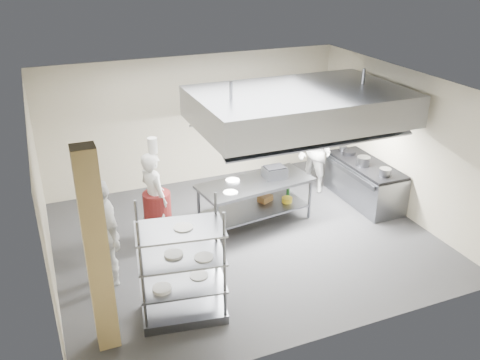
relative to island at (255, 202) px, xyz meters
name	(u,v)px	position (x,y,z in m)	size (l,w,h in m)	color
floor	(244,238)	(-0.45, -0.51, -0.46)	(7.00, 7.00, 0.00)	#2A2A2C
ceiling	(245,86)	(-0.45, -0.51, 2.54)	(7.00, 7.00, 0.00)	silver
wall_back	(195,120)	(-0.45, 2.49, 1.04)	(7.00, 7.00, 0.00)	#BBB195
wall_left	(41,200)	(-3.95, -0.51, 1.04)	(6.00, 6.00, 0.00)	#BBB195
wall_right	(401,142)	(3.05, -0.51, 1.04)	(6.00, 6.00, 0.00)	#BBB195
column	(97,253)	(-3.35, -2.41, 1.04)	(0.30, 0.30, 3.00)	#E4C075
exhaust_hood	(299,106)	(0.85, -0.11, 1.94)	(4.00, 2.50, 0.60)	gray
hood_strip_a	(256,128)	(-0.05, -0.11, 1.62)	(1.60, 0.12, 0.04)	white
hood_strip_b	(339,117)	(1.75, -0.11, 1.62)	(1.60, 0.12, 0.04)	white
wall_shelf	(268,113)	(1.35, 2.33, 1.04)	(1.50, 0.28, 0.04)	gray
island	(255,202)	(0.00, 0.00, 0.00)	(2.31, 0.96, 0.91)	slate
island_worktop	(255,183)	(0.00, 0.00, 0.42)	(2.31, 0.96, 0.06)	gray
island_undershelf	(255,209)	(0.00, 0.00, -0.16)	(2.12, 0.87, 0.04)	slate
pass_rack	(182,263)	(-2.18, -2.26, 0.49)	(1.26, 0.73, 1.89)	gray
cooking_range	(364,183)	(2.63, -0.01, -0.04)	(0.80, 2.00, 0.84)	slate
range_top	(366,164)	(2.63, -0.01, 0.41)	(0.78, 1.96, 0.06)	black
chef_head	(154,199)	(-2.05, 0.00, 0.47)	(0.67, 0.44, 1.84)	white
chef_line	(314,153)	(1.86, 0.90, 0.47)	(0.90, 0.70, 1.85)	white
chef_plating	(104,233)	(-3.10, -0.93, 0.49)	(1.10, 0.46, 1.88)	silver
griddle	(275,172)	(0.45, 0.05, 0.56)	(0.44, 0.34, 0.22)	slate
wicker_basket	(265,198)	(0.32, 0.21, -0.07)	(0.29, 0.20, 0.13)	olive
stockpot	(363,161)	(2.49, -0.09, 0.54)	(0.28, 0.28, 0.19)	gray
plate_stack	(183,283)	(-2.18, -2.26, 0.15)	(0.28, 0.28, 0.05)	white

